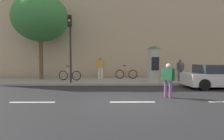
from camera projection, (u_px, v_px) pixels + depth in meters
ground_plane at (132, 102)px, 7.96m from camera, size 80.00×80.00×0.00m
sidewalk_curb at (122, 81)px, 14.94m from camera, size 36.00×4.00×0.15m
lane_markings at (132, 102)px, 7.96m from camera, size 25.80×0.16×0.01m
building_backdrop at (119, 17)px, 19.62m from camera, size 36.00×5.00×11.87m
traffic_light at (70, 38)px, 12.99m from camera, size 0.24×0.45×4.43m
poster_column at (154, 64)px, 13.74m from camera, size 0.94×0.94×2.51m
street_tree at (40, 18)px, 15.25m from camera, size 4.25×4.25×6.56m
pedestrian_with_backpack at (168, 77)px, 8.86m from camera, size 0.53×0.53×1.53m
pedestrian_in_light_jacket at (100, 66)px, 15.89m from camera, size 0.61×0.29×1.74m
pedestrian_near_pole at (180, 68)px, 14.20m from camera, size 0.56×0.50×1.56m
bicycle_leaning at (70, 75)px, 14.75m from camera, size 1.74×0.47×1.09m
bicycle_upright at (126, 74)px, 16.02m from camera, size 1.77×0.17×1.09m
parked_car_silver at (221, 77)px, 11.82m from camera, size 4.47×2.14×1.40m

